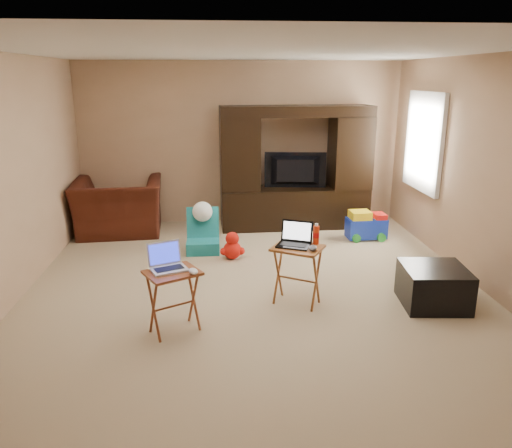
{
  "coord_description": "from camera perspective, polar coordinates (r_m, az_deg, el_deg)",
  "views": [
    {
      "loc": [
        -0.41,
        -5.12,
        2.26
      ],
      "look_at": [
        0.0,
        -0.2,
        0.8
      ],
      "focal_mm": 35.0,
      "sensor_mm": 36.0,
      "label": 1
    }
  ],
  "objects": [
    {
      "name": "floor",
      "position": [
        5.61,
        -0.17,
        -7.27
      ],
      "size": [
        5.5,
        5.5,
        0.0
      ],
      "primitive_type": "plane",
      "color": "tan",
      "rests_on": "ground"
    },
    {
      "name": "ceiling",
      "position": [
        5.14,
        -0.19,
        19.15
      ],
      "size": [
        5.5,
        5.5,
        0.0
      ],
      "primitive_type": "plane",
      "rotation": [
        3.14,
        0.0,
        0.0
      ],
      "color": "silver",
      "rests_on": "ground"
    },
    {
      "name": "wall_back",
      "position": [
        7.94,
        -1.78,
        9.17
      ],
      "size": [
        5.0,
        0.0,
        5.0
      ],
      "primitive_type": "plane",
      "rotation": [
        1.57,
        0.0,
        0.0
      ],
      "color": "tan",
      "rests_on": "ground"
    },
    {
      "name": "wall_front",
      "position": [
        2.61,
        4.66,
        -6.39
      ],
      "size": [
        5.0,
        0.0,
        5.0
      ],
      "primitive_type": "plane",
      "rotation": [
        -1.57,
        0.0,
        0.0
      ],
      "color": "tan",
      "rests_on": "ground"
    },
    {
      "name": "wall_left",
      "position": [
        5.62,
        -26.58,
        4.38
      ],
      "size": [
        0.0,
        5.5,
        5.5
      ],
      "primitive_type": "plane",
      "rotation": [
        1.57,
        0.0,
        1.57
      ],
      "color": "tan",
      "rests_on": "ground"
    },
    {
      "name": "wall_right",
      "position": [
        5.97,
        24.59,
        5.25
      ],
      "size": [
        0.0,
        5.5,
        5.5
      ],
      "primitive_type": "plane",
      "rotation": [
        1.57,
        0.0,
        -1.57
      ],
      "color": "tan",
      "rests_on": "ground"
    },
    {
      "name": "window_pane",
      "position": [
        7.32,
        18.77,
        8.87
      ],
      "size": [
        0.0,
        1.2,
        1.2
      ],
      "primitive_type": "plane",
      "rotation": [
        1.57,
        0.0,
        -1.57
      ],
      "color": "white",
      "rests_on": "ground"
    },
    {
      "name": "window_frame",
      "position": [
        7.31,
        18.63,
        8.88
      ],
      "size": [
        0.06,
        1.14,
        1.34
      ],
      "primitive_type": "cube",
      "color": "white",
      "rests_on": "ground"
    },
    {
      "name": "entertainment_center",
      "position": [
        7.66,
        4.49,
        6.41
      ],
      "size": [
        2.28,
        0.63,
        1.85
      ],
      "primitive_type": "cube",
      "rotation": [
        0.0,
        0.0,
        0.03
      ],
      "color": "black",
      "rests_on": "floor"
    },
    {
      "name": "television",
      "position": [
        7.62,
        4.54,
        6.07
      ],
      "size": [
        0.95,
        0.23,
        0.54
      ],
      "primitive_type": "imported",
      "rotation": [
        0.0,
        0.0,
        3.03
      ],
      "color": "black",
      "rests_on": "entertainment_center"
    },
    {
      "name": "recliner",
      "position": [
        7.66,
        -15.42,
        1.87
      ],
      "size": [
        1.32,
        1.18,
        0.81
      ],
      "primitive_type": "imported",
      "rotation": [
        0.0,
        0.0,
        3.21
      ],
      "color": "#46170F",
      "rests_on": "floor"
    },
    {
      "name": "child_rocker",
      "position": [
        6.68,
        -6.11,
        -0.77
      ],
      "size": [
        0.44,
        0.5,
        0.58
      ],
      "primitive_type": null,
      "rotation": [
        0.0,
        0.0,
        -0.0
      ],
      "color": "#16747C",
      "rests_on": "floor"
    },
    {
      "name": "plush_toy",
      "position": [
        6.41,
        -2.73,
        -2.46
      ],
      "size": [
        0.33,
        0.27,
        0.36
      ],
      "primitive_type": null,
      "color": "red",
      "rests_on": "floor"
    },
    {
      "name": "push_toy",
      "position": [
        7.36,
        12.49,
        -0.06
      ],
      "size": [
        0.59,
        0.43,
        0.43
      ],
      "primitive_type": null,
      "rotation": [
        0.0,
        0.0,
        0.05
      ],
      "color": "#1733BF",
      "rests_on": "floor"
    },
    {
      "name": "ottoman",
      "position": [
        5.45,
        19.64,
        -6.71
      ],
      "size": [
        0.68,
        0.68,
        0.4
      ],
      "primitive_type": "cube",
      "rotation": [
        0.0,
        0.0,
        -0.1
      ],
      "color": "black",
      "rests_on": "floor"
    },
    {
      "name": "tray_table_left",
      "position": [
        4.65,
        -9.38,
        -8.77
      ],
      "size": [
        0.57,
        0.54,
        0.59
      ],
      "primitive_type": "cube",
      "rotation": [
        0.0,
        0.0,
        0.51
      ],
      "color": "brown",
      "rests_on": "floor"
    },
    {
      "name": "tray_table_right",
      "position": [
        5.14,
        4.71,
        -5.88
      ],
      "size": [
        0.6,
        0.57,
        0.62
      ],
      "primitive_type": "cube",
      "rotation": [
        0.0,
        0.0,
        -0.53
      ],
      "color": "#965924",
      "rests_on": "floor"
    },
    {
      "name": "laptop_left",
      "position": [
        4.52,
        -9.97,
        -3.83
      ],
      "size": [
        0.39,
        0.36,
        0.24
      ],
      "primitive_type": "cube",
      "rotation": [
        0.0,
        0.0,
        0.4
      ],
      "color": "silver",
      "rests_on": "tray_table_left"
    },
    {
      "name": "laptop_right",
      "position": [
        5.01,
        4.34,
        -1.26
      ],
      "size": [
        0.4,
        0.37,
        0.24
      ],
      "primitive_type": "cube",
      "rotation": [
        0.0,
        0.0,
        -0.41
      ],
      "color": "black",
      "rests_on": "tray_table_right"
    },
    {
      "name": "mouse_left",
      "position": [
        4.44,
        -7.19,
        -5.38
      ],
      "size": [
        0.12,
        0.14,
        0.05
      ],
      "primitive_type": "ellipsoid",
      "rotation": [
        0.0,
        0.0,
        0.38
      ],
      "color": "white",
      "rests_on": "tray_table_left"
    },
    {
      "name": "mouse_right",
      "position": [
        4.93,
        6.52,
        -2.75
      ],
      "size": [
        0.12,
        0.15,
        0.05
      ],
      "primitive_type": "ellipsoid",
      "rotation": [
        0.0,
        0.0,
        -0.36
      ],
      "color": "#434348",
      "rests_on": "tray_table_right"
    },
    {
      "name": "water_bottle",
      "position": [
        5.11,
        6.89,
        -1.25
      ],
      "size": [
        0.06,
        0.06,
        0.19
      ],
      "primitive_type": "cylinder",
      "color": "red",
      "rests_on": "tray_table_right"
    }
  ]
}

